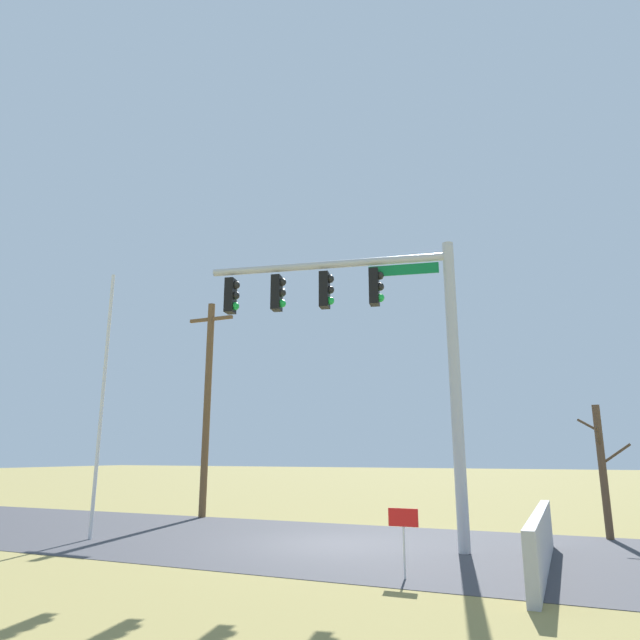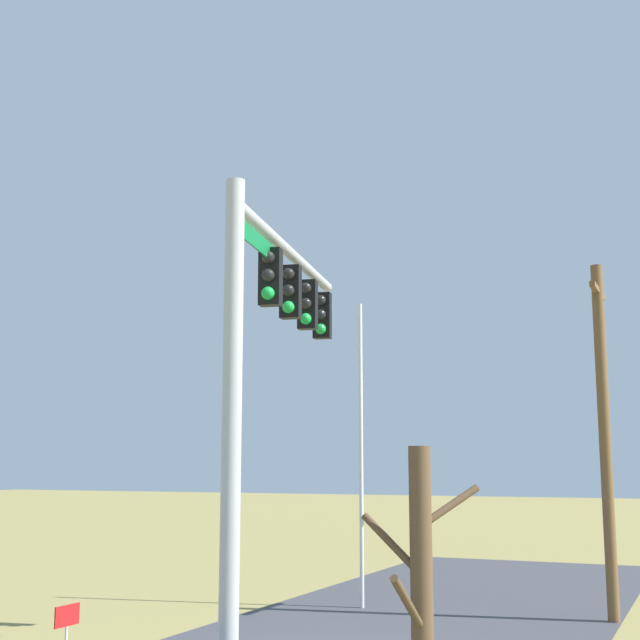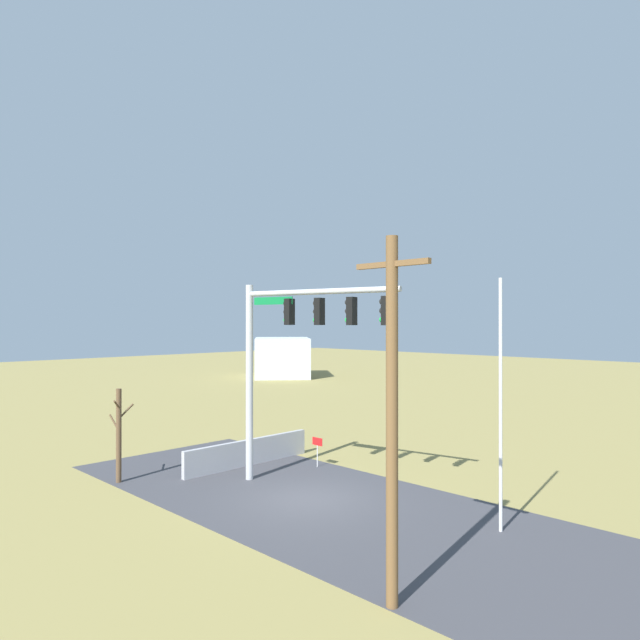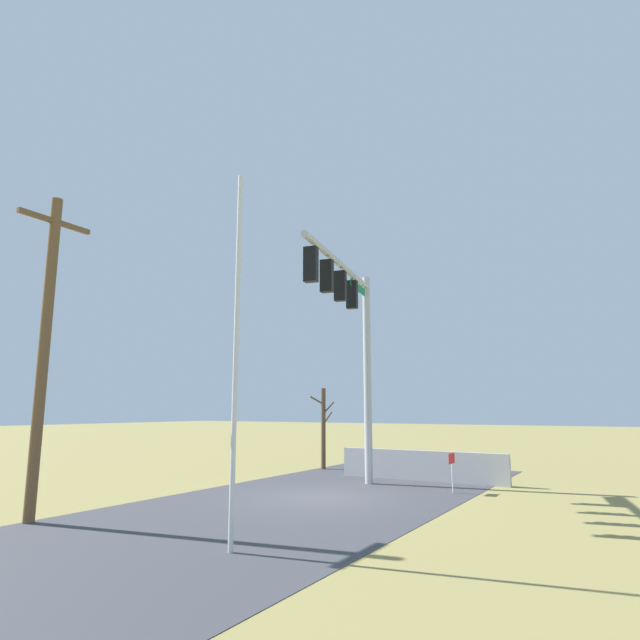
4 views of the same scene
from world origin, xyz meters
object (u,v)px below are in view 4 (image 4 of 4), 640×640
at_px(flagpole, 236,353).
at_px(utility_pole, 44,346).
at_px(signal_mast, 352,325).
at_px(open_sign, 452,463).
at_px(bare_tree, 323,427).

distance_m(flagpole, utility_pole, 5.69).
distance_m(signal_mast, utility_pole, 9.11).
bearing_deg(open_sign, utility_pole, 142.87).
xyz_separation_m(bare_tree, open_sign, (-3.69, -6.88, -0.92)).
height_order(signal_mast, flagpole, signal_mast).
bearing_deg(flagpole, utility_pole, 94.36).
relative_size(flagpole, open_sign, 6.00).
height_order(bare_tree, open_sign, bare_tree).
height_order(flagpole, utility_pole, utility_pole).
distance_m(flagpole, bare_tree, 13.86).
height_order(signal_mast, open_sign, signal_mast).
height_order(signal_mast, bare_tree, signal_mast).
bearing_deg(bare_tree, utility_pole, 179.17).
distance_m(utility_pole, bare_tree, 13.23).
bearing_deg(signal_mast, flagpole, -169.78).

